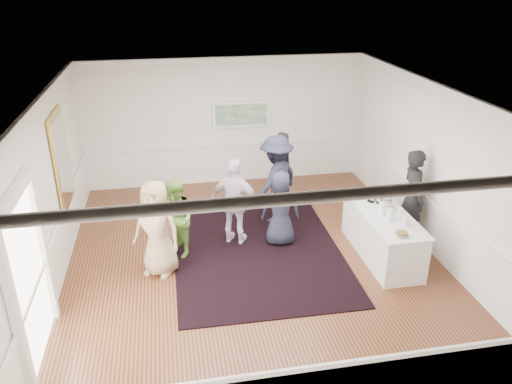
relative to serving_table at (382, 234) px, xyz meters
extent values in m
plane|color=brown|center=(-2.45, 0.27, -0.46)|extent=(8.00, 8.00, 0.00)
cube|color=white|center=(-2.45, 0.27, 2.74)|extent=(7.00, 8.00, 0.02)
cube|color=white|center=(-5.95, 0.27, 1.14)|extent=(0.02, 8.00, 3.20)
cube|color=white|center=(1.05, 0.27, 1.14)|extent=(0.02, 8.00, 3.20)
cube|color=white|center=(-2.45, 4.27, 1.14)|extent=(7.00, 0.02, 3.20)
cube|color=white|center=(-2.45, -3.73, 1.14)|extent=(7.00, 0.02, 3.20)
cube|color=gold|center=(-5.91, 1.57, 1.34)|extent=(0.04, 1.25, 1.85)
cube|color=white|center=(-5.88, 1.57, 1.34)|extent=(0.01, 1.05, 1.65)
cube|color=white|center=(-5.88, -2.45, 0.74)|extent=(0.10, 0.14, 2.40)
cube|color=white|center=(-5.88, -0.81, 0.74)|extent=(0.10, 0.14, 2.40)
cube|color=white|center=(-5.88, -1.63, 2.02)|extent=(0.10, 1.78, 0.16)
cube|color=white|center=(-5.92, -1.63, 0.74)|extent=(0.02, 1.50, 2.40)
cube|color=white|center=(-2.05, 4.22, 1.32)|extent=(1.44, 0.05, 0.66)
cube|color=#276831|center=(-2.05, 4.19, 1.32)|extent=(1.30, 0.01, 0.52)
cube|color=black|center=(-2.33, 0.54, -0.45)|extent=(3.28, 4.27, 0.02)
cube|color=silver|center=(0.00, 0.00, -0.01)|extent=(0.80, 2.19, 0.90)
cube|color=silver|center=(0.00, 0.00, 0.44)|extent=(0.86, 2.25, 0.02)
imported|color=black|center=(0.75, 0.38, 0.53)|extent=(0.54, 0.76, 1.98)
imported|color=tan|center=(-4.21, 0.18, 0.44)|extent=(1.05, 0.93, 1.80)
imported|color=#74AE45|center=(-3.85, 0.75, 0.31)|extent=(0.85, 0.93, 1.55)
imported|color=silver|center=(-2.68, 1.02, 0.43)|extent=(1.13, 0.87, 1.78)
imported|color=#1F2134|center=(-1.68, 1.81, 0.52)|extent=(1.43, 1.37, 1.95)
imported|color=black|center=(-1.39, 2.68, 0.42)|extent=(0.76, 0.66, 1.75)
imported|color=#1F2134|center=(-1.81, 0.84, 0.31)|extent=(0.82, 0.60, 1.54)
cylinder|color=#5CA63B|center=(-0.05, -0.29, 0.57)|extent=(0.12, 0.12, 0.24)
cylinder|color=#DD4D41|center=(0.15, -0.30, 0.57)|extent=(0.12, 0.12, 0.24)
cylinder|color=#64A53B|center=(-0.10, -0.07, 0.57)|extent=(0.12, 0.12, 0.24)
cylinder|color=beige|center=(0.14, -0.55, 0.57)|extent=(0.12, 0.12, 0.24)
cylinder|color=silver|center=(0.08, 0.20, 0.57)|extent=(0.26, 0.26, 0.25)
imported|color=white|center=(-0.08, -0.89, 0.48)|extent=(0.23, 0.23, 0.06)
cylinder|color=olive|center=(-0.08, -0.89, 0.51)|extent=(0.19, 0.19, 0.04)
camera|label=1|loc=(-3.91, -7.79, 4.64)|focal=35.00mm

